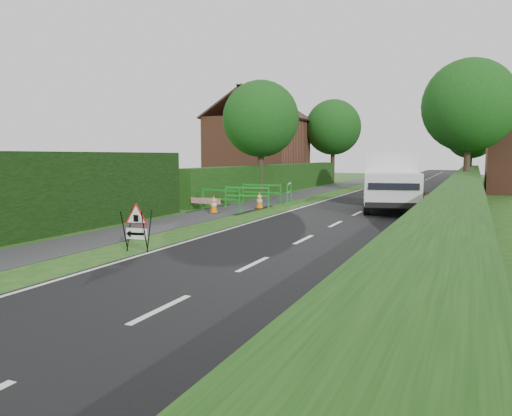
# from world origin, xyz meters

# --- Properties ---
(ground) EXTENTS (120.00, 120.00, 0.00)m
(ground) POSITION_xyz_m (0.00, 0.00, 0.00)
(ground) COLOR #1C4614
(ground) RESTS_ON ground
(road_surface) EXTENTS (6.00, 90.00, 0.02)m
(road_surface) POSITION_xyz_m (2.50, 35.00, 0.00)
(road_surface) COLOR black
(road_surface) RESTS_ON ground
(footpath) EXTENTS (2.00, 90.00, 0.02)m
(footpath) POSITION_xyz_m (-3.00, 35.00, 0.01)
(footpath) COLOR #2D2D30
(footpath) RESTS_ON ground
(hedge_west_far) EXTENTS (1.00, 24.00, 1.80)m
(hedge_west_far) POSITION_xyz_m (-5.00, 22.00, 0.00)
(hedge_west_far) COLOR #14380F
(hedge_west_far) RESTS_ON ground
(hedge_east) EXTENTS (1.20, 50.00, 1.50)m
(hedge_east) POSITION_xyz_m (6.50, 16.00, 0.00)
(hedge_east) COLOR #14380F
(hedge_east) RESTS_ON ground
(house_west) EXTENTS (7.50, 7.40, 7.88)m
(house_west) POSITION_xyz_m (-10.00, 30.00, 2.90)
(house_west) COLOR brown
(house_west) RESTS_ON ground
(tree_nw) EXTENTS (4.40, 4.40, 6.70)m
(tree_nw) POSITION_xyz_m (-4.60, 18.00, 4.48)
(tree_nw) COLOR #2D2116
(tree_nw) RESTS_ON ground
(tree_ne) EXTENTS (5.20, 5.20, 7.79)m
(tree_ne) POSITION_xyz_m (6.40, 22.00, 5.17)
(tree_ne) COLOR #2D2116
(tree_ne) RESTS_ON ground
(tree_fw) EXTENTS (4.80, 4.80, 7.24)m
(tree_fw) POSITION_xyz_m (-4.60, 34.00, 4.83)
(tree_fw) COLOR #2D2116
(tree_fw) RESTS_ON ground
(tree_fe) EXTENTS (4.20, 4.20, 6.33)m
(tree_fe) POSITION_xyz_m (6.40, 38.00, 4.22)
(tree_fe) COLOR #2D2116
(tree_fe) RESTS_ON ground
(triangle_sign) EXTENTS (0.79, 0.79, 1.02)m
(triangle_sign) POSITION_xyz_m (-0.77, 1.18, 0.71)
(triangle_sign) COLOR black
(triangle_sign) RESTS_ON ground
(works_van) EXTENTS (3.17, 5.80, 2.51)m
(works_van) POSITION_xyz_m (3.49, 13.32, 1.33)
(works_van) COLOR silver
(works_van) RESTS_ON ground
(traffic_cone_0) EXTENTS (0.38, 0.38, 0.79)m
(traffic_cone_0) POSITION_xyz_m (4.54, 11.77, 0.39)
(traffic_cone_0) COLOR black
(traffic_cone_0) RESTS_ON ground
(traffic_cone_1) EXTENTS (0.38, 0.38, 0.79)m
(traffic_cone_1) POSITION_xyz_m (4.96, 14.07, 0.39)
(traffic_cone_1) COLOR black
(traffic_cone_1) RESTS_ON ground
(traffic_cone_2) EXTENTS (0.38, 0.38, 0.79)m
(traffic_cone_2) POSITION_xyz_m (5.20, 16.27, 0.39)
(traffic_cone_2) COLOR black
(traffic_cone_2) RESTS_ON ground
(traffic_cone_3) EXTENTS (0.38, 0.38, 0.79)m
(traffic_cone_3) POSITION_xyz_m (-2.97, 9.28, 0.39)
(traffic_cone_3) COLOR black
(traffic_cone_3) RESTS_ON ground
(traffic_cone_4) EXTENTS (0.38, 0.38, 0.79)m
(traffic_cone_4) POSITION_xyz_m (-1.95, 11.68, 0.39)
(traffic_cone_4) COLOR black
(traffic_cone_4) RESTS_ON ground
(ped_barrier_0) EXTENTS (2.09, 0.74, 1.00)m
(ped_barrier_0) POSITION_xyz_m (-2.98, 9.89, 0.63)
(ped_barrier_0) COLOR #178220
(ped_barrier_0) RESTS_ON ground
(ped_barrier_1) EXTENTS (2.08, 0.87, 1.00)m
(ped_barrier_1) POSITION_xyz_m (-2.69, 11.93, 0.63)
(ped_barrier_1) COLOR #178220
(ped_barrier_1) RESTS_ON ground
(ped_barrier_2) EXTENTS (2.07, 0.45, 1.00)m
(ped_barrier_2) POSITION_xyz_m (-2.89, 14.11, 0.63)
(ped_barrier_2) COLOR #178220
(ped_barrier_2) RESTS_ON ground
(ped_barrier_3) EXTENTS (0.85, 2.08, 1.00)m
(ped_barrier_3) POSITION_xyz_m (-1.80, 15.18, 0.63)
(ped_barrier_3) COLOR #178220
(ped_barrier_3) RESTS_ON ground
(redwhite_plank) EXTENTS (1.50, 0.16, 0.25)m
(redwhite_plank) POSITION_xyz_m (-3.69, 9.85, 0.00)
(redwhite_plank) COLOR red
(redwhite_plank) RESTS_ON ground
(hatchback_car) EXTENTS (1.81, 3.99, 1.33)m
(hatchback_car) POSITION_xyz_m (2.80, 24.29, 0.66)
(hatchback_car) COLOR silver
(hatchback_car) RESTS_ON ground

